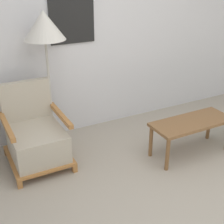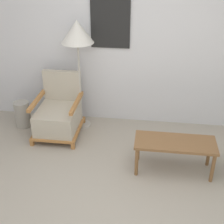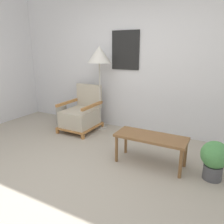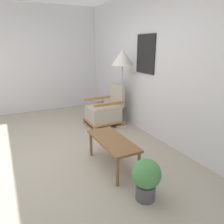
% 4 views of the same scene
% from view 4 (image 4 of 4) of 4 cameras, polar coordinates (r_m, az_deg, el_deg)
% --- Properties ---
extents(ground_plane, '(14.00, 14.00, 0.00)m').
position_cam_4_polar(ground_plane, '(3.66, -17.96, -11.72)').
color(ground_plane, '#A89E8E').
extents(wall_back, '(8.00, 0.09, 2.70)m').
position_cam_4_polar(wall_back, '(4.11, 11.52, 11.72)').
color(wall_back, silver).
rests_on(wall_back, ground_plane).
extents(wall_left, '(0.06, 8.00, 2.70)m').
position_cam_4_polar(wall_left, '(6.10, -18.96, 12.82)').
color(wall_left, silver).
rests_on(wall_left, ground_plane).
extents(armchair, '(0.65, 0.74, 0.88)m').
position_cam_4_polar(armchair, '(4.84, -1.88, 0.27)').
color(armchair, '#B2753D').
rests_on(armchair, ground_plane).
extents(floor_lamp, '(0.45, 0.45, 1.63)m').
position_cam_4_polar(floor_lamp, '(4.52, 2.75, 13.45)').
color(floor_lamp, '#B7B2A8').
rests_on(floor_lamp, ground_plane).
extents(coffee_table, '(0.98, 0.40, 0.43)m').
position_cam_4_polar(coffee_table, '(3.16, 0.14, -8.09)').
color(coffee_table, brown).
rests_on(coffee_table, ground_plane).
extents(vase, '(0.23, 0.23, 0.41)m').
position_cam_4_polar(vase, '(5.46, -3.40, 1.06)').
color(vase, '#9E998E').
rests_on(vase, ground_plane).
extents(potted_plant, '(0.34, 0.34, 0.50)m').
position_cam_4_polar(potted_plant, '(2.60, 8.92, -16.52)').
color(potted_plant, '#4C4C51').
rests_on(potted_plant, ground_plane).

